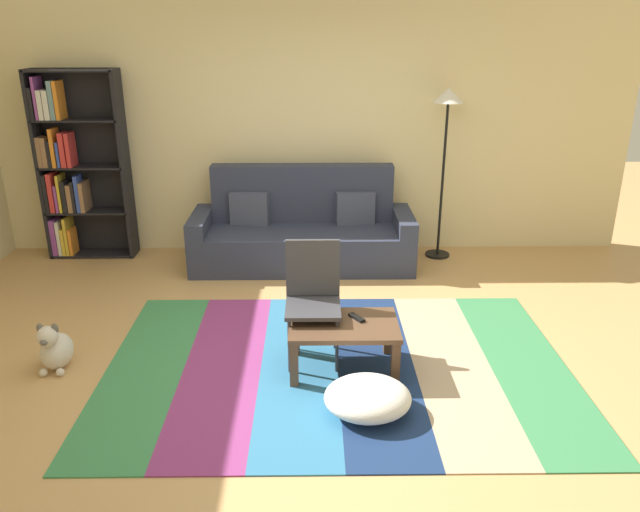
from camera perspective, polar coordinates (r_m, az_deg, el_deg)
ground_plane at (r=4.70m, az=-0.59°, el=-9.65°), size 14.00×14.00×0.00m
back_wall at (r=6.68m, az=-0.70°, el=11.92°), size 6.80×0.10×2.70m
rug at (r=4.62m, az=1.68°, el=-10.17°), size 3.38×2.34×0.01m
couch at (r=6.41m, az=-1.60°, el=2.19°), size 2.26×0.80×1.00m
bookshelf at (r=6.98m, az=-21.87°, el=7.49°), size 0.90×0.28×1.96m
coffee_table at (r=4.44m, az=2.24°, el=-6.96°), size 0.78×0.52×0.37m
pouf at (r=4.07m, az=4.49°, el=-12.96°), size 0.56×0.50×0.22m
dog at (r=4.92m, az=-23.29°, el=-7.89°), size 0.22×0.35×0.40m
standing_lamp at (r=6.48m, az=11.72°, el=12.41°), size 0.32×0.32×1.78m
tv_remote at (r=4.47m, az=3.47°, el=-5.71°), size 0.12×0.15×0.02m
folding_chair at (r=4.53m, az=-0.61°, el=-3.25°), size 0.40×0.40×0.90m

